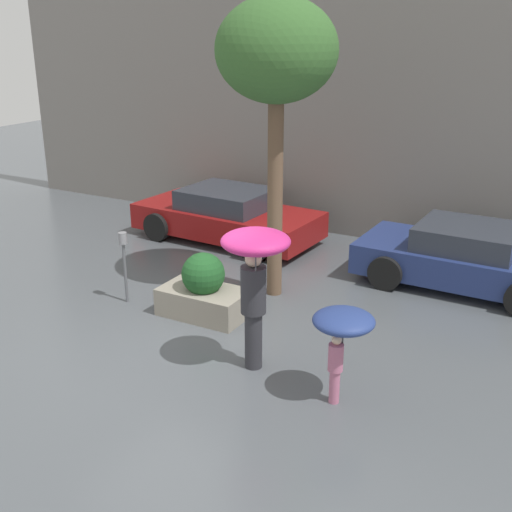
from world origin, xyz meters
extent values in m
plane|color=#51565B|center=(0.00, 0.00, 0.00)|extent=(40.00, 40.00, 0.00)
cube|color=gray|center=(0.00, 6.50, 3.00)|extent=(18.00, 0.30, 6.00)
cube|color=gray|center=(-0.22, 1.22, 0.23)|extent=(1.43, 0.82, 0.46)
sphere|color=#1E5123|center=(-0.22, 1.22, 0.72)|extent=(0.71, 0.71, 0.71)
cylinder|color=#2D2D33|center=(1.32, 0.13, 0.42)|extent=(0.24, 0.24, 0.84)
cylinder|color=#2D2D33|center=(1.32, 0.13, 1.17)|extent=(0.35, 0.35, 0.66)
sphere|color=beige|center=(1.32, 0.13, 1.61)|extent=(0.23, 0.23, 0.23)
cylinder|color=#4C4C51|center=(1.42, 0.01, 1.55)|extent=(0.02, 0.02, 0.71)
ellipsoid|color=#E02D84|center=(1.42, 0.01, 1.91)|extent=(0.91, 0.91, 0.29)
cylinder|color=#B76684|center=(2.65, -0.17, 0.23)|extent=(0.13, 0.13, 0.46)
cylinder|color=#B76684|center=(2.65, -0.17, 0.64)|extent=(0.19, 0.19, 0.36)
sphere|color=beige|center=(2.65, -0.17, 0.88)|extent=(0.12, 0.12, 0.12)
cylinder|color=#4C4C51|center=(2.71, -0.11, 0.89)|extent=(0.02, 0.02, 0.47)
ellipsoid|color=navy|center=(2.71, -0.11, 1.13)|extent=(0.77, 0.77, 0.25)
cube|color=maroon|center=(-1.93, 4.81, 0.45)|extent=(4.19, 2.03, 0.55)
cube|color=#2D333D|center=(-1.93, 4.81, 0.94)|extent=(1.93, 1.63, 0.42)
cylinder|color=black|center=(-3.25, 3.99, 0.31)|extent=(0.64, 0.26, 0.63)
cylinder|color=black|center=(-3.15, 5.78, 0.31)|extent=(0.64, 0.26, 0.63)
cylinder|color=black|center=(-0.72, 3.84, 0.31)|extent=(0.64, 0.26, 0.63)
cylinder|color=black|center=(-0.62, 5.62, 0.31)|extent=(0.64, 0.26, 0.63)
cube|color=navy|center=(3.25, 4.59, 0.45)|extent=(3.85, 1.88, 0.55)
cube|color=#2D333D|center=(3.25, 4.59, 0.94)|extent=(1.75, 1.56, 0.42)
cylinder|color=black|center=(2.05, 3.72, 0.31)|extent=(0.63, 0.24, 0.63)
cylinder|color=black|center=(2.10, 5.51, 0.31)|extent=(0.63, 0.24, 0.63)
cylinder|color=brown|center=(0.38, 2.59, 1.81)|extent=(0.26, 0.26, 3.61)
ellipsoid|color=#38662D|center=(0.38, 2.59, 4.15)|extent=(1.96, 1.96, 1.67)
cylinder|color=#595B60|center=(-1.69, 1.03, 0.53)|extent=(0.05, 0.05, 1.06)
cylinder|color=gray|center=(-1.69, 1.03, 1.16)|extent=(0.14, 0.14, 0.20)
camera|label=1|loc=(5.17, -6.83, 4.53)|focal=45.00mm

